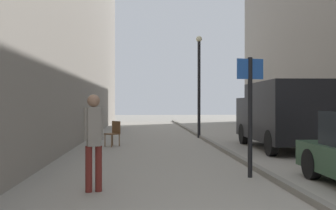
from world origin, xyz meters
TOP-DOWN VIEW (x-y plane):
  - ground_plane at (0.00, 12.00)m, footprint 80.00×80.00m
  - kerb_strip at (1.58, 12.00)m, footprint 0.16×40.00m
  - pedestrian_main_foreground at (-2.02, 4.44)m, footprint 0.34×0.25m
  - delivery_van at (3.67, 10.54)m, footprint 2.04×5.11m
  - street_sign_post at (1.19, 5.59)m, footprint 0.60×0.11m
  - lamp_post at (1.50, 15.20)m, footprint 0.28×0.28m
  - bicycle_leaning at (-2.97, 13.90)m, footprint 0.27×1.76m
  - cafe_chair_near_window at (-2.21, 11.92)m, footprint 0.62×0.62m

SIDE VIEW (x-z plane):
  - ground_plane at x=0.00m, z-range 0.00..0.00m
  - kerb_strip at x=1.58m, z-range 0.00..0.12m
  - bicycle_leaning at x=-2.97m, z-range -0.11..0.87m
  - cafe_chair_near_window at x=-2.21m, z-range 0.08..1.02m
  - pedestrian_main_foreground at x=-2.02m, z-range 0.14..1.90m
  - delivery_van at x=3.67m, z-range 0.09..2.41m
  - street_sign_post at x=1.19m, z-range 0.25..2.85m
  - lamp_post at x=1.50m, z-range 0.34..5.10m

